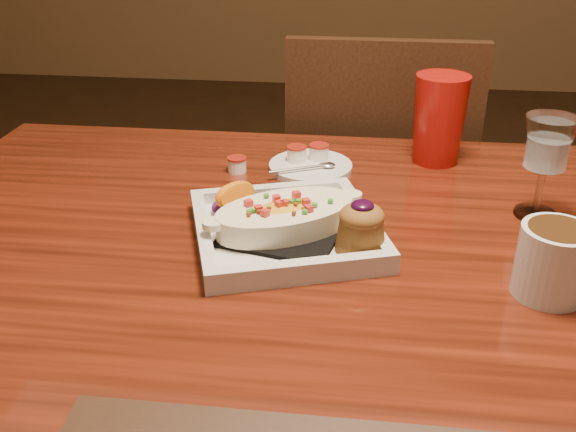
# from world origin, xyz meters

# --- Properties ---
(table) EXTENTS (1.50, 0.90, 0.75)m
(table) POSITION_xyz_m (0.00, 0.00, 0.65)
(table) COLOR maroon
(table) RESTS_ON floor
(chair_far) EXTENTS (0.42, 0.42, 0.93)m
(chair_far) POSITION_xyz_m (-0.00, 0.63, 0.51)
(chair_far) COLOR black
(chair_far) RESTS_ON floor
(plate) EXTENTS (0.31, 0.31, 0.08)m
(plate) POSITION_xyz_m (-0.13, 0.02, 0.78)
(plate) COLOR silver
(plate) RESTS_ON table
(coffee_mug) EXTENTS (0.12, 0.09, 0.09)m
(coffee_mug) POSITION_xyz_m (0.20, -0.08, 0.80)
(coffee_mug) COLOR silver
(coffee_mug) RESTS_ON table
(goblet) EXTENTS (0.07, 0.07, 0.16)m
(goblet) POSITION_xyz_m (0.22, 0.14, 0.86)
(goblet) COLOR silver
(goblet) RESTS_ON table
(saucer) EXTENTS (0.15, 0.15, 0.10)m
(saucer) POSITION_xyz_m (-0.13, 0.28, 0.76)
(saucer) COLOR silver
(saucer) RESTS_ON table
(creamer_loose) EXTENTS (0.03, 0.03, 0.03)m
(creamer_loose) POSITION_xyz_m (-0.25, 0.25, 0.76)
(creamer_loose) COLOR white
(creamer_loose) RESTS_ON table
(red_tumbler) EXTENTS (0.09, 0.09, 0.16)m
(red_tumbler) POSITION_xyz_m (0.09, 0.34, 0.83)
(red_tumbler) COLOR #A9110C
(red_tumbler) RESTS_ON table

